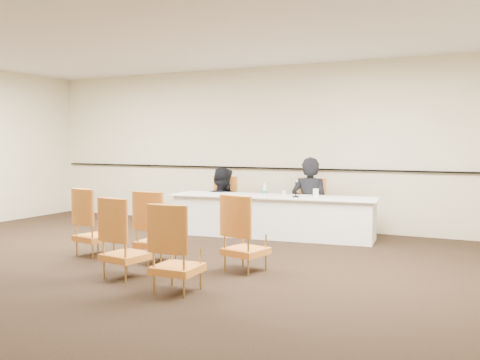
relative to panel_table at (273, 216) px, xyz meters
name	(u,v)px	position (x,y,z in m)	size (l,w,h in m)	color
floor	(143,271)	(-0.52, -2.92, -0.35)	(10.00, 10.00, 0.00)	black
ceiling	(139,24)	(-0.52, -2.92, 2.65)	(10.00, 10.00, 0.00)	silver
wall_back	(270,147)	(-0.52, 1.08, 1.15)	(10.00, 0.04, 3.00)	beige
wall_rail	(269,168)	(-0.52, 1.04, 0.75)	(9.80, 0.04, 0.03)	black
panel_table	(273,216)	(0.00, 0.00, 0.00)	(3.46, 0.81, 0.69)	white
panelist_main	(310,209)	(0.46, 0.58, 0.08)	(0.66, 0.44, 1.82)	black
panelist_main_chair	(310,206)	(0.46, 0.58, 0.13)	(0.50, 0.50, 0.95)	#A9501E
panelist_second	(222,212)	(-1.18, 0.40, -0.04)	(0.80, 0.62, 1.65)	black
panelist_second_chair	(221,203)	(-1.18, 0.40, 0.13)	(0.50, 0.50, 0.95)	#A9501E
papers	(291,196)	(0.32, 0.01, 0.35)	(0.30, 0.22, 0.00)	white
microphone	(296,188)	(0.44, -0.07, 0.49)	(0.10, 0.21, 0.29)	black
water_bottle	(265,189)	(-0.13, -0.04, 0.46)	(0.07, 0.07, 0.22)	teal
drinking_glass	(284,193)	(0.21, -0.02, 0.40)	(0.06, 0.06, 0.10)	white
coffee_cup	(316,193)	(0.75, 0.02, 0.42)	(0.09, 0.09, 0.14)	white
aud_chair_front_left	(95,221)	(-1.67, -2.45, 0.13)	(0.50, 0.50, 0.95)	#A9501E
aud_chair_front_mid	(157,226)	(-0.65, -2.43, 0.13)	(0.50, 0.50, 0.95)	#A9501E
aud_chair_front_right	(246,233)	(0.63, -2.37, 0.13)	(0.50, 0.50, 0.95)	#A9501E
aud_chair_back_mid	(126,237)	(-0.50, -3.26, 0.13)	(0.50, 0.50, 0.95)	#A9501E
aud_chair_back_right	(177,247)	(0.38, -3.51, 0.13)	(0.50, 0.50, 0.95)	#A9501E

